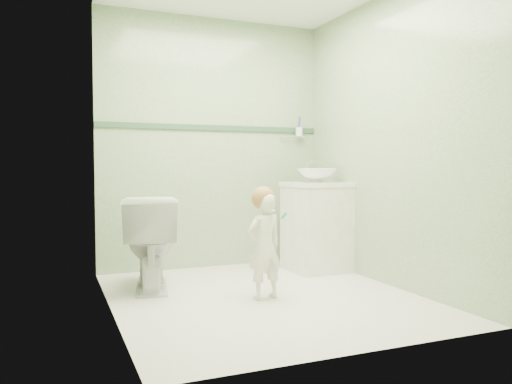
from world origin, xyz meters
name	(u,v)px	position (x,y,z in m)	size (l,w,h in m)	color
ground	(264,297)	(0.00, 0.00, 0.00)	(2.50, 2.50, 0.00)	beige
room_shell	(264,136)	(0.00, 0.00, 1.20)	(2.50, 2.54, 2.40)	#7FA474
trim_stripe	(213,128)	(0.00, 1.24, 1.35)	(2.20, 0.02, 0.05)	#335238
vanity	(316,228)	(0.84, 0.70, 0.40)	(0.52, 0.50, 0.80)	beige
counter	(317,184)	(0.84, 0.70, 0.81)	(0.54, 0.52, 0.04)	white
basin	(317,175)	(0.84, 0.70, 0.89)	(0.37, 0.37, 0.13)	white
faucet	(307,167)	(0.84, 0.89, 0.97)	(0.03, 0.13, 0.18)	silver
cup_holder	(298,132)	(0.89, 1.18, 1.33)	(0.26, 0.07, 0.21)	silver
toilet	(150,242)	(-0.74, 0.57, 0.38)	(0.42, 0.74, 0.75)	white
toddler	(264,246)	(-0.02, -0.06, 0.39)	(0.28, 0.19, 0.78)	beige
hair_cap	(263,198)	(-0.02, -0.03, 0.74)	(0.17, 0.17, 0.17)	#A1713B
teal_toothbrush	(283,215)	(0.08, -0.16, 0.62)	(0.11, 0.14, 0.08)	#049C7B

